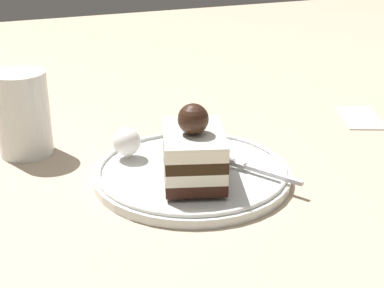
{
  "coord_description": "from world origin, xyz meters",
  "views": [
    {
      "loc": [
        -0.27,
        -0.54,
        0.31
      ],
      "look_at": [
        -0.03,
        0.03,
        0.05
      ],
      "focal_mm": 52.07,
      "sensor_mm": 36.0,
      "label": 1
    }
  ],
  "objects_px": {
    "whipped_cream_dollop": "(127,141)",
    "folded_napkin": "(360,117)",
    "dessert_plate": "(192,172)",
    "drink_glass_near": "(23,118)",
    "cake_slice": "(193,151)",
    "fork": "(255,169)"
  },
  "relations": [
    {
      "from": "dessert_plate",
      "to": "fork",
      "type": "bearing_deg",
      "value": -32.98
    },
    {
      "from": "cake_slice",
      "to": "whipped_cream_dollop",
      "type": "height_order",
      "value": "cake_slice"
    },
    {
      "from": "cake_slice",
      "to": "folded_napkin",
      "type": "xyz_separation_m",
      "value": [
        0.34,
        0.12,
        -0.05
      ]
    },
    {
      "from": "fork",
      "to": "dessert_plate",
      "type": "bearing_deg",
      "value": 147.02
    },
    {
      "from": "whipped_cream_dollop",
      "to": "fork",
      "type": "height_order",
      "value": "whipped_cream_dollop"
    },
    {
      "from": "drink_glass_near",
      "to": "folded_napkin",
      "type": "bearing_deg",
      "value": -7.61
    },
    {
      "from": "dessert_plate",
      "to": "whipped_cream_dollop",
      "type": "xyz_separation_m",
      "value": [
        -0.06,
        0.07,
        0.03
      ]
    },
    {
      "from": "drink_glass_near",
      "to": "folded_napkin",
      "type": "xyz_separation_m",
      "value": [
        0.51,
        -0.07,
        -0.05
      ]
    },
    {
      "from": "dessert_plate",
      "to": "folded_napkin",
      "type": "relative_size",
      "value": 2.3
    },
    {
      "from": "dessert_plate",
      "to": "fork",
      "type": "distance_m",
      "value": 0.08
    },
    {
      "from": "folded_napkin",
      "to": "dessert_plate",
      "type": "bearing_deg",
      "value": -164.47
    },
    {
      "from": "dessert_plate",
      "to": "drink_glass_near",
      "type": "distance_m",
      "value": 0.24
    },
    {
      "from": "dessert_plate",
      "to": "fork",
      "type": "xyz_separation_m",
      "value": [
        0.07,
        -0.04,
        0.01
      ]
    },
    {
      "from": "dessert_plate",
      "to": "drink_glass_near",
      "type": "xyz_separation_m",
      "value": [
        -0.18,
        0.16,
        0.04
      ]
    },
    {
      "from": "folded_napkin",
      "to": "drink_glass_near",
      "type": "bearing_deg",
      "value": 172.39
    },
    {
      "from": "whipped_cream_dollop",
      "to": "folded_napkin",
      "type": "height_order",
      "value": "whipped_cream_dollop"
    },
    {
      "from": "drink_glass_near",
      "to": "folded_napkin",
      "type": "distance_m",
      "value": 0.52
    },
    {
      "from": "fork",
      "to": "whipped_cream_dollop",
      "type": "bearing_deg",
      "value": 140.08
    },
    {
      "from": "dessert_plate",
      "to": "cake_slice",
      "type": "relative_size",
      "value": 2.0
    },
    {
      "from": "drink_glass_near",
      "to": "folded_napkin",
      "type": "height_order",
      "value": "drink_glass_near"
    },
    {
      "from": "dessert_plate",
      "to": "fork",
      "type": "relative_size",
      "value": 2.25
    },
    {
      "from": "cake_slice",
      "to": "fork",
      "type": "relative_size",
      "value": 1.13
    }
  ]
}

